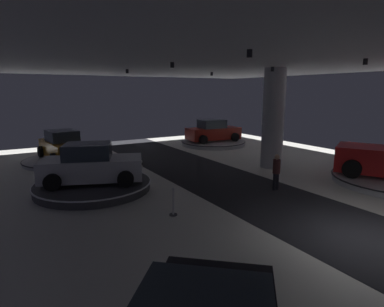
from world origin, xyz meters
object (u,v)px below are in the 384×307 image
(display_car_far_left, at_px, (92,165))
(display_platform_deep_right, at_px, (213,143))
(display_car_deep_right, at_px, (213,131))
(display_platform_far_left, at_px, (94,186))
(display_car_deep_left, at_px, (63,146))
(display_platform_deep_left, at_px, (65,160))
(visitor_walking_near, at_px, (276,170))
(column_right, at_px, (273,119))

(display_car_far_left, xyz_separation_m, display_platform_deep_right, (11.27, 7.08, -0.96))
(display_car_deep_right, bearing_deg, display_car_far_left, -147.79)
(display_platform_far_left, relative_size, display_car_far_left, 1.09)
(display_platform_far_left, height_order, display_car_deep_left, display_car_deep_left)
(display_platform_deep_left, bearing_deg, display_car_deep_right, 3.36)
(display_platform_far_left, relative_size, display_platform_deep_right, 0.98)
(display_car_deep_right, relative_size, visitor_walking_near, 2.74)
(display_platform_deep_left, relative_size, display_car_deep_left, 1.08)
(display_platform_far_left, distance_m, visitor_walking_near, 8.01)
(column_right, height_order, display_platform_far_left, column_right)
(display_car_deep_right, bearing_deg, display_car_deep_left, -176.79)
(display_platform_far_left, height_order, display_car_deep_right, display_car_deep_right)
(display_platform_far_left, bearing_deg, column_right, -4.78)
(visitor_walking_near, bearing_deg, display_platform_deep_right, 68.61)
(display_platform_deep_left, distance_m, display_platform_deep_right, 11.40)
(display_platform_deep_right, height_order, display_car_deep_right, display_car_deep_right)
(display_platform_deep_left, bearing_deg, display_platform_far_left, -88.74)
(display_car_far_left, distance_m, display_car_deep_right, 13.28)
(display_car_far_left, bearing_deg, display_car_deep_right, 32.21)
(display_platform_deep_right, bearing_deg, display_car_far_left, -147.87)
(display_platform_far_left, relative_size, display_platform_deep_left, 1.05)
(display_car_far_left, height_order, display_platform_deep_left, display_car_far_left)
(column_right, distance_m, display_car_deep_left, 12.44)
(display_platform_deep_left, distance_m, visitor_walking_near, 12.64)
(display_car_far_left, relative_size, display_platform_deep_left, 0.96)
(display_platform_deep_left, xyz_separation_m, display_car_deep_left, (-0.00, 0.03, 0.87))
(display_car_deep_left, height_order, display_platform_deep_right, display_car_deep_left)
(display_car_far_left, distance_m, display_platform_deep_left, 6.49)
(display_car_deep_right, bearing_deg, column_right, -100.16)
(display_platform_deep_left, distance_m, display_car_deep_left, 0.87)
(display_platform_far_left, bearing_deg, display_car_deep_left, 91.28)
(column_right, height_order, visitor_walking_near, column_right)
(column_right, relative_size, display_car_deep_right, 1.26)
(display_platform_far_left, relative_size, visitor_walking_near, 3.14)
(display_car_deep_left, relative_size, display_car_deep_right, 1.01)
(display_car_deep_left, height_order, display_car_deep_right, display_car_deep_right)
(display_platform_deep_right, relative_size, visitor_walking_near, 3.21)
(display_platform_deep_left, height_order, visitor_walking_near, visitor_walking_near)
(display_platform_deep_right, bearing_deg, column_right, -100.38)
(display_car_deep_right, bearing_deg, display_platform_far_left, -147.68)
(display_platform_deep_left, distance_m, display_car_deep_right, 11.41)
(display_platform_deep_left, height_order, display_car_deep_right, display_car_deep_right)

